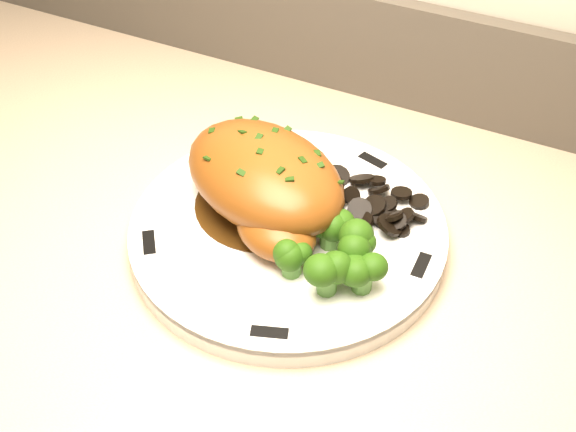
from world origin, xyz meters
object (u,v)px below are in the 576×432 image
at_px(broccoli_florets, 326,249).
at_px(counter, 47,414).
at_px(chicken_breast, 266,182).
at_px(plate, 288,232).

bearing_deg(broccoli_florets, counter, -176.56).
xyz_separation_m(chicken_breast, broccoli_florets, (0.08, -0.04, -0.01)).
bearing_deg(plate, broccoli_florets, -33.00).
bearing_deg(chicken_breast, broccoli_florets, -5.36).
bearing_deg(counter, chicken_breast, 11.43).
xyz_separation_m(plate, chicken_breast, (-0.03, 0.01, 0.04)).
xyz_separation_m(counter, broccoli_florets, (0.42, 0.03, 0.51)).
height_order(plate, chicken_breast, chicken_breast).
bearing_deg(plate, chicken_breast, 160.50).
bearing_deg(counter, broccoli_florets, 3.44).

